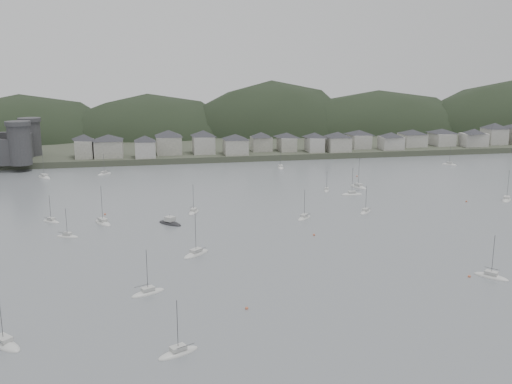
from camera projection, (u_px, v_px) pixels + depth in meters
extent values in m
plane|color=slate|center=(325.00, 294.00, 122.93)|extent=(900.00, 900.00, 0.00)
cube|color=#383D2D|center=(195.00, 132.00, 404.78)|extent=(900.00, 250.00, 3.00)
ellipsoid|color=black|center=(24.00, 158.00, 363.88)|extent=(138.98, 92.48, 81.13)
ellipsoid|color=black|center=(150.00, 154.00, 379.89)|extent=(132.08, 90.41, 79.74)
ellipsoid|color=black|center=(271.00, 154.00, 396.54)|extent=(133.88, 88.37, 101.41)
ellipsoid|color=black|center=(376.00, 149.00, 405.75)|extent=(165.81, 81.78, 82.55)
cylinder|color=#37373A|center=(20.00, 145.00, 261.34)|extent=(10.00, 10.00, 18.00)
cylinder|color=#37373A|center=(31.00, 139.00, 288.24)|extent=(10.00, 10.00, 17.00)
cube|color=#37373A|center=(26.00, 147.00, 275.39)|extent=(3.50, 30.00, 12.00)
cube|color=gray|center=(85.00, 149.00, 282.85)|extent=(8.34, 12.91, 8.59)
pyramid|color=#2A2B30|center=(84.00, 137.00, 281.58)|extent=(15.78, 15.78, 3.01)
cube|color=gray|center=(109.00, 149.00, 284.52)|extent=(13.68, 13.35, 8.36)
pyramid|color=#2A2B30|center=(108.00, 137.00, 283.28)|extent=(20.07, 20.07, 2.93)
cube|color=#A29F98|center=(145.00, 149.00, 282.90)|extent=(9.78, 10.20, 8.08)
pyramid|color=#2A2B30|center=(145.00, 138.00, 281.70)|extent=(14.83, 14.83, 2.83)
cube|color=gray|center=(169.00, 145.00, 294.32)|extent=(12.59, 13.33, 9.09)
pyramid|color=#2A2B30|center=(168.00, 133.00, 292.98)|extent=(19.24, 19.24, 3.18)
cube|color=#A29F98|center=(204.00, 145.00, 296.30)|extent=(10.74, 12.17, 8.87)
pyramid|color=#2A2B30|center=(203.00, 133.00, 294.99)|extent=(17.01, 17.01, 3.10)
cube|color=gray|center=(235.00, 147.00, 293.16)|extent=(11.63, 12.09, 7.69)
pyramid|color=#2A2B30|center=(235.00, 137.00, 292.03)|extent=(17.61, 17.61, 2.69)
cube|color=gray|center=(261.00, 144.00, 304.44)|extent=(10.37, 9.35, 7.44)
pyramid|color=#2A2B30|center=(261.00, 135.00, 303.34)|extent=(14.65, 14.65, 2.60)
cube|color=gray|center=(287.00, 144.00, 304.74)|extent=(8.24, 12.20, 7.22)
pyramid|color=#2A2B30|center=(287.00, 135.00, 303.68)|extent=(15.17, 15.17, 2.53)
cube|color=#A29F98|center=(315.00, 144.00, 302.38)|extent=(8.06, 10.91, 7.46)
pyramid|color=#2A2B30|center=(315.00, 135.00, 301.27)|extent=(14.08, 14.08, 2.61)
cube|color=gray|center=(338.00, 144.00, 303.31)|extent=(11.73, 11.78, 7.66)
pyramid|color=#2A2B30|center=(338.00, 134.00, 302.17)|extent=(17.46, 17.46, 2.68)
cube|color=#A29F98|center=(359.00, 141.00, 315.81)|extent=(10.19, 13.02, 7.33)
pyramid|color=#2A2B30|center=(359.00, 132.00, 314.73)|extent=(17.23, 17.23, 2.57)
cube|color=#A29F98|center=(391.00, 143.00, 310.28)|extent=(11.70, 9.81, 6.88)
pyramid|color=#2A2B30|center=(391.00, 134.00, 309.26)|extent=(15.97, 15.97, 2.41)
cube|color=#A29F98|center=(412.00, 140.00, 321.98)|extent=(12.83, 12.48, 7.00)
pyramid|color=#2A2B30|center=(413.00, 132.00, 320.94)|extent=(18.79, 18.79, 2.45)
cube|color=#A29F98|center=(442.00, 139.00, 326.01)|extent=(11.07, 13.50, 6.97)
pyramid|color=#2A2B30|center=(442.00, 131.00, 324.98)|extent=(18.25, 18.25, 2.44)
cube|color=#A29F98|center=(473.00, 140.00, 321.55)|extent=(13.75, 9.12, 7.34)
pyramid|color=#2A2B30|center=(474.00, 131.00, 320.47)|extent=(16.97, 16.97, 2.57)
cube|color=#A29F98|center=(494.00, 136.00, 330.58)|extent=(11.37, 11.57, 9.05)
pyramid|color=#2A2B30|center=(495.00, 126.00, 329.25)|extent=(17.03, 17.03, 3.17)
ellipsoid|color=silver|center=(178.00, 354.00, 97.48)|extent=(7.97, 5.54, 1.53)
cube|color=#B8B8B3|center=(178.00, 348.00, 97.25)|extent=(3.15, 2.68, 0.70)
cylinder|color=#3F3F42|center=(177.00, 327.00, 96.40)|extent=(0.12, 0.12, 9.58)
cylinder|color=#3F3F42|center=(186.00, 346.00, 96.80)|extent=(3.15, 1.59, 0.10)
ellipsoid|color=silver|center=(196.00, 254.00, 148.21)|extent=(8.47, 8.03, 1.77)
cube|color=#B8B8B3|center=(196.00, 250.00, 147.95)|extent=(3.60, 3.52, 0.70)
cylinder|color=#3F3F42|center=(196.00, 233.00, 146.97)|extent=(0.12, 0.12, 11.07)
cylinder|color=#3F3F42|center=(201.00, 249.00, 147.04)|extent=(3.02, 2.74, 0.10)
ellipsoid|color=silver|center=(507.00, 200.00, 207.15)|extent=(7.95, 8.45, 1.76)
cube|color=#B8B8B3|center=(507.00, 197.00, 206.89)|extent=(3.49, 3.59, 0.70)
cylinder|color=#3F3F42|center=(508.00, 185.00, 205.91)|extent=(0.12, 0.12, 11.00)
cylinder|color=#3F3F42|center=(502.00, 195.00, 207.70)|extent=(2.71, 3.03, 0.10)
ellipsoid|color=silver|center=(449.00, 165.00, 280.14)|extent=(6.53, 6.96, 1.45)
cube|color=#B8B8B3|center=(449.00, 163.00, 279.92)|extent=(2.87, 2.95, 0.70)
cylinder|color=#3F3F42|center=(450.00, 155.00, 279.12)|extent=(0.12, 0.12, 9.05)
cylinder|color=#3F3F42|center=(449.00, 162.00, 278.70)|extent=(2.23, 2.51, 0.10)
ellipsoid|color=silver|center=(352.00, 195.00, 215.94)|extent=(8.30, 3.09, 1.63)
cube|color=#B8B8B3|center=(352.00, 192.00, 215.69)|extent=(2.96, 1.96, 0.70)
cylinder|color=#3F3F42|center=(352.00, 181.00, 214.79)|extent=(0.12, 0.12, 10.21)
cylinder|color=#3F3F42|center=(356.00, 190.00, 215.94)|extent=(3.67, 0.32, 0.10)
ellipsoid|color=silver|center=(67.00, 237.00, 163.34)|extent=(6.89, 4.28, 1.31)
cube|color=#B8B8B3|center=(67.00, 234.00, 163.13)|extent=(2.66, 2.16, 0.70)
cylinder|color=#3F3F42|center=(66.00, 223.00, 162.40)|extent=(0.12, 0.12, 8.21)
cylinder|color=#3F3F42|center=(63.00, 232.00, 162.39)|extent=(2.80, 1.13, 0.10)
ellipsoid|color=silver|center=(366.00, 212.00, 190.33)|extent=(6.65, 6.75, 1.44)
cube|color=#B8B8B3|center=(366.00, 209.00, 190.11)|extent=(2.88, 2.90, 0.70)
cylinder|color=#3F3F42|center=(366.00, 199.00, 189.32)|extent=(0.12, 0.12, 8.97)
cylinder|color=#3F3F42|center=(369.00, 208.00, 189.27)|extent=(2.32, 2.39, 0.10)
ellipsoid|color=silver|center=(148.00, 293.00, 123.07)|extent=(8.08, 5.71, 1.56)
cube|color=#B8B8B3|center=(148.00, 289.00, 122.83)|extent=(3.20, 2.75, 0.70)
cylinder|color=#3F3F42|center=(147.00, 271.00, 121.97)|extent=(0.12, 0.12, 9.74)
cylinder|color=#3F3F42|center=(142.00, 286.00, 123.07)|extent=(3.18, 1.66, 0.10)
ellipsoid|color=silver|center=(105.00, 174.00, 255.96)|extent=(7.03, 6.52, 1.46)
cube|color=#B8B8B3|center=(104.00, 172.00, 255.73)|extent=(2.97, 2.88, 0.70)
cylinder|color=#3F3F42|center=(104.00, 164.00, 254.93)|extent=(0.12, 0.12, 9.10)
cylinder|color=#3F3F42|center=(106.00, 171.00, 254.99)|extent=(2.54, 2.22, 0.10)
ellipsoid|color=silver|center=(327.00, 191.00, 222.78)|extent=(4.13, 6.28, 1.20)
cube|color=#B8B8B3|center=(327.00, 188.00, 222.58)|extent=(2.04, 2.45, 0.70)
cylinder|color=#3F3F42|center=(327.00, 181.00, 221.93)|extent=(0.12, 0.12, 7.51)
cylinder|color=#3F3F42|center=(325.00, 187.00, 223.33)|extent=(1.16, 2.53, 0.10)
ellipsoid|color=silver|center=(358.00, 187.00, 228.78)|extent=(5.84, 9.77, 1.86)
cube|color=#B8B8B3|center=(358.00, 184.00, 228.51)|extent=(2.99, 3.75, 0.70)
cylinder|color=#3F3F42|center=(359.00, 173.00, 227.48)|extent=(0.12, 0.12, 11.63)
cylinder|color=#3F3F42|center=(359.00, 184.00, 226.77)|extent=(1.46, 3.99, 0.10)
ellipsoid|color=silver|center=(51.00, 222.00, 178.90)|extent=(6.55, 5.91, 1.34)
cube|color=#B8B8B3|center=(51.00, 219.00, 178.69)|extent=(2.75, 2.63, 0.70)
cylinder|color=#3F3F42|center=(50.00, 208.00, 177.95)|extent=(0.12, 0.12, 8.39)
cylinder|color=#3F3F42|center=(47.00, 218.00, 177.66)|extent=(2.40, 1.99, 0.10)
ellipsoid|color=silver|center=(103.00, 223.00, 177.18)|extent=(6.96, 9.65, 1.87)
cube|color=#B8B8B3|center=(103.00, 220.00, 176.91)|extent=(3.33, 3.84, 0.70)
cylinder|color=#3F3F42|center=(102.00, 205.00, 175.87)|extent=(0.12, 0.12, 11.66)
cylinder|color=#3F3F42|center=(100.00, 219.00, 175.22)|extent=(2.03, 3.77, 0.10)
ellipsoid|color=silver|center=(491.00, 277.00, 132.44)|extent=(6.92, 7.93, 1.60)
cube|color=#B8B8B3|center=(491.00, 273.00, 132.20)|extent=(3.11, 3.30, 0.70)
cylinder|color=#3F3F42|center=(493.00, 256.00, 131.31)|extent=(0.12, 0.12, 10.03)
cylinder|color=#3F3F42|center=(492.00, 268.00, 133.35)|extent=(2.28, 2.92, 0.10)
ellipsoid|color=silver|center=(4.00, 345.00, 100.58)|extent=(8.43, 8.85, 1.85)
cube|color=#B8B8B3|center=(3.00, 338.00, 100.31)|extent=(3.69, 3.77, 0.70)
cylinder|color=#3F3F42|center=(1.00, 313.00, 99.28)|extent=(0.12, 0.12, 11.58)
ellipsoid|color=silver|center=(44.00, 178.00, 248.50)|extent=(7.80, 9.82, 1.93)
cube|color=#B8B8B3|center=(44.00, 175.00, 248.22)|extent=(3.61, 4.00, 0.70)
cylinder|color=#3F3F42|center=(43.00, 164.00, 247.14)|extent=(0.12, 0.12, 12.09)
cylinder|color=#3F3F42|center=(41.00, 174.00, 246.51)|extent=(2.42, 3.73, 0.10)
ellipsoid|color=silver|center=(304.00, 218.00, 182.89)|extent=(6.84, 6.98, 1.48)
cube|color=#B8B8B3|center=(304.00, 215.00, 182.66)|extent=(2.97, 3.00, 0.70)
cylinder|color=#3F3F42|center=(304.00, 204.00, 181.84)|extent=(0.12, 0.12, 9.26)
cylinder|color=#3F3F42|center=(308.00, 214.00, 181.80)|extent=(2.38, 2.47, 0.10)
ellipsoid|color=silver|center=(194.00, 213.00, 190.10)|extent=(5.31, 7.83, 1.50)
cube|color=#B8B8B3|center=(193.00, 209.00, 189.87)|extent=(2.60, 3.08, 0.70)
cylinder|color=#3F3F42|center=(193.00, 198.00, 189.05)|extent=(0.12, 0.12, 9.38)
cylinder|color=#3F3F42|center=(191.00, 207.00, 190.82)|extent=(1.50, 3.11, 0.10)
ellipsoid|color=silver|center=(281.00, 168.00, 271.61)|extent=(4.01, 8.71, 1.68)
cube|color=#B8B8B3|center=(281.00, 166.00, 271.37)|extent=(2.30, 3.19, 0.70)
cylinder|color=#3F3F42|center=(281.00, 157.00, 270.44)|extent=(0.12, 0.12, 10.48)
cylinder|color=#3F3F42|center=(279.00, 164.00, 272.62)|extent=(0.71, 3.74, 0.10)
ellipsoid|color=black|center=(170.00, 224.00, 176.62)|extent=(8.32, 8.73, 1.95)
cube|color=#B8B8B3|center=(170.00, 219.00, 176.26)|extent=(3.63, 3.64, 1.40)
cylinder|color=#3F3F42|center=(170.00, 216.00, 176.07)|extent=(0.10, 0.10, 1.20)
sphere|color=#C96543|center=(357.00, 176.00, 251.34)|extent=(0.70, 0.70, 0.70)
sphere|color=#C96543|center=(247.00, 308.00, 115.32)|extent=(0.70, 0.70, 0.70)
sphere|color=#C96543|center=(466.00, 201.00, 205.02)|extent=(0.70, 0.70, 0.70)
sphere|color=#C96543|center=(469.00, 276.00, 132.64)|extent=(0.70, 0.70, 0.70)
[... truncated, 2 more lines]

